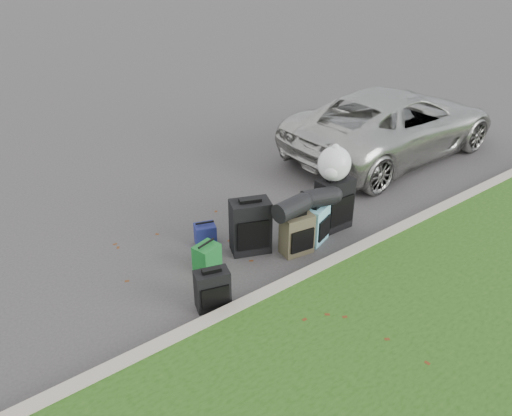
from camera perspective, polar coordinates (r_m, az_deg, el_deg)
ground at (r=7.41m, az=1.55°, el=-4.09°), size 120.00×120.00×0.00m
curb at (r=6.76m, az=6.89°, el=-7.22°), size 120.00×0.18×0.15m
suv at (r=10.61m, az=15.45°, el=9.39°), size 4.91×2.36×1.35m
suitcase_small_black at (r=6.13m, az=-5.00°, el=-9.25°), size 0.46×0.34×0.52m
suitcase_large_black_left at (r=7.06m, az=-0.65°, el=-2.13°), size 0.64×0.52×0.80m
suitcase_olive at (r=7.09m, az=4.69°, el=-2.98°), size 0.48×0.34×0.61m
suitcase_teal at (r=7.38m, az=6.90°, el=-1.83°), size 0.47×0.37×0.58m
suitcase_large_black_right at (r=7.70m, az=8.88°, el=0.46°), size 0.56×0.35×0.83m
tote_green at (r=6.83m, az=-5.63°, el=-5.61°), size 0.38×0.33×0.37m
tote_navy at (r=7.37m, az=-5.82°, el=-3.02°), size 0.36×0.32×0.32m
duffel_left at (r=6.83m, az=4.07°, el=0.01°), size 0.54×0.33×0.28m
duffel_right at (r=7.19m, az=7.17°, el=1.18°), size 0.55×0.41×0.27m
trash_bag at (r=7.41m, az=8.95°, el=5.02°), size 0.50×0.50×0.50m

